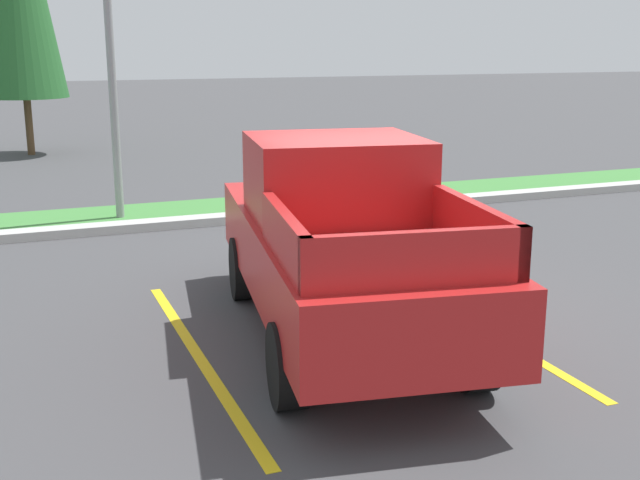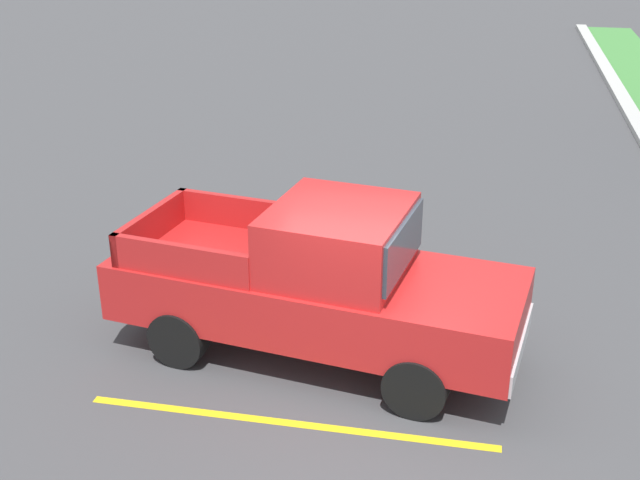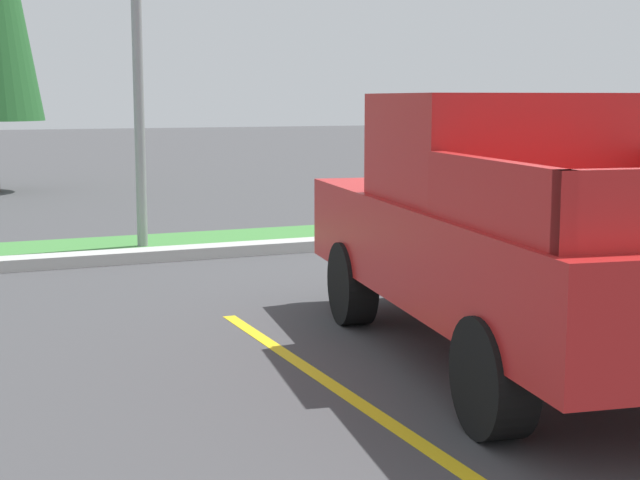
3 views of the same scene
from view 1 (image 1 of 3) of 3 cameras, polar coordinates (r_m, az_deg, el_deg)
ground_plane at (r=9.67m, az=3.89°, el=-4.62°), size 120.00×120.00×0.00m
parking_line_near at (r=8.21m, az=-8.61°, el=-8.16°), size 0.12×4.80×0.01m
parking_line_far at (r=9.33m, az=10.35°, el=-5.49°), size 0.12×4.80×0.01m
curb_strip at (r=14.17m, az=-4.77°, el=1.67°), size 56.00×0.40×0.15m
grass_median at (r=15.21m, az=-5.97°, el=2.31°), size 56.00×1.80×0.06m
pickup_truck_main at (r=8.39m, az=1.47°, el=-0.08°), size 2.70×5.46×2.10m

